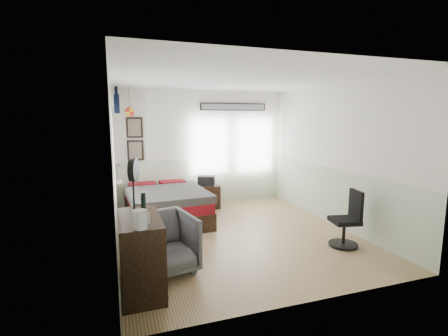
% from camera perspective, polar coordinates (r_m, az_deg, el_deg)
% --- Properties ---
extents(ground_plane, '(4.00, 4.50, 0.01)m').
position_cam_1_polar(ground_plane, '(5.88, 2.22, -11.72)').
color(ground_plane, olive).
extents(room_shell, '(4.02, 4.52, 2.71)m').
position_cam_1_polar(room_shell, '(5.67, 0.90, 4.32)').
color(room_shell, white).
rests_on(room_shell, ground_plane).
extents(wall_decor, '(3.55, 1.32, 1.44)m').
position_cam_1_polar(wall_decor, '(7.15, -11.83, 8.95)').
color(wall_decor, black).
rests_on(wall_decor, room_shell).
extents(bed, '(1.57, 2.11, 0.65)m').
position_cam_1_polar(bed, '(6.67, -10.16, -6.45)').
color(bed, black).
rests_on(bed, ground_plane).
extents(dresser, '(0.48, 1.00, 0.90)m').
position_cam_1_polar(dresser, '(4.12, -14.44, -14.37)').
color(dresser, black).
rests_on(dresser, ground_plane).
extents(armchair, '(0.99, 1.01, 0.78)m').
position_cam_1_polar(armchair, '(4.52, -11.02, -12.93)').
color(armchair, slate).
rests_on(armchair, ground_plane).
extents(nightstand, '(0.56, 0.47, 0.53)m').
position_cam_1_polar(nightstand, '(7.48, -3.10, -5.07)').
color(nightstand, black).
rests_on(nightstand, ground_plane).
extents(task_chair, '(0.48, 0.48, 0.92)m').
position_cam_1_polar(task_chair, '(5.64, 20.87, -9.12)').
color(task_chair, black).
rests_on(task_chair, ground_plane).
extents(kettle, '(0.18, 0.15, 0.20)m').
position_cam_1_polar(kettle, '(3.54, -14.53, -8.75)').
color(kettle, silver).
rests_on(kettle, dresser).
extents(bottle, '(0.06, 0.06, 0.25)m').
position_cam_1_polar(bottle, '(4.09, -13.99, -6.01)').
color(bottle, black).
rests_on(bottle, dresser).
extents(stand_fan, '(0.15, 0.28, 0.70)m').
position_cam_1_polar(stand_fan, '(3.90, -15.64, -0.52)').
color(stand_fan, black).
rests_on(stand_fan, dresser).
extents(black_bag, '(0.43, 0.36, 0.22)m').
position_cam_1_polar(black_bag, '(7.40, -3.13, -2.25)').
color(black_bag, black).
rests_on(black_bag, nightstand).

